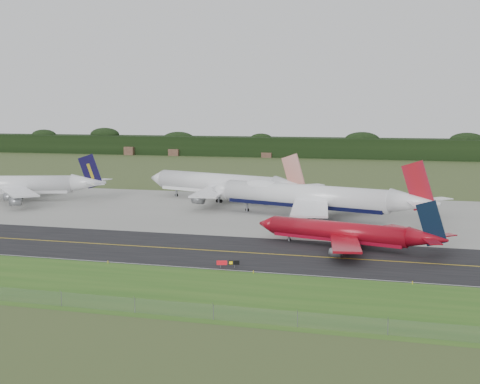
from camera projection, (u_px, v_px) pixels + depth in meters
name	position (u px, v px, depth m)	size (l,w,h in m)	color
ground	(256.00, 249.00, 141.35)	(600.00, 600.00, 0.00)	#374A22
grass_verge	(203.00, 292.00, 107.91)	(400.00, 30.00, 0.01)	#295B1A
taxiway	(252.00, 253.00, 137.53)	(400.00, 32.00, 0.02)	black
apron	(300.00, 213.00, 190.08)	(400.00, 78.00, 0.01)	gray
taxiway_centreline	(252.00, 253.00, 137.53)	(400.00, 0.40, 0.00)	yellow
taxiway_edge_line	(230.00, 270.00, 122.72)	(400.00, 0.25, 0.00)	silver
perimeter_fence	(173.00, 309.00, 95.35)	(320.00, 0.10, 320.00)	slate
horizon_treeline	(368.00, 149.00, 402.25)	(700.00, 25.00, 12.00)	black
jet_ba_747	(313.00, 197.00, 181.07)	(66.32, 53.71, 16.99)	white
jet_red_737	(348.00, 233.00, 142.33)	(42.23, 33.69, 11.57)	maroon
jet_navy_gold	(16.00, 185.00, 216.03)	(57.20, 48.51, 15.13)	white
jet_star_tail	(225.00, 184.00, 213.81)	(60.60, 49.26, 16.43)	white
taxiway_sign	(228.00, 263.00, 124.29)	(4.09, 1.48, 1.42)	slate
edge_marker_left	(108.00, 262.00, 128.23)	(0.16, 0.16, 0.50)	yellow
edge_marker_center	(253.00, 272.00, 120.48)	(0.16, 0.16, 0.50)	yellow
edge_marker_right	(412.00, 283.00, 113.01)	(0.16, 0.16, 0.50)	yellow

